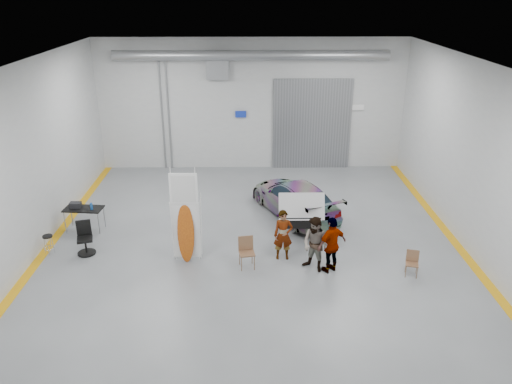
{
  "coord_description": "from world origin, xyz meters",
  "views": [
    {
      "loc": [
        -0.14,
        -14.57,
        8.11
      ],
      "look_at": [
        0.1,
        1.27,
        1.5
      ],
      "focal_mm": 35.0,
      "sensor_mm": 36.0,
      "label": 1
    }
  ],
  "objects_px": {
    "person_b": "(315,244)",
    "shop_stool": "(49,245)",
    "folding_chair_far": "(411,268)",
    "sedan_car": "(295,198)",
    "work_table": "(81,208)",
    "folding_chair_near": "(247,258)",
    "surfboard_display": "(186,224)",
    "person_a": "(283,235)",
    "office_chair": "(86,240)",
    "person_c": "(332,245)"
  },
  "relations": [
    {
      "from": "person_c",
      "to": "surfboard_display",
      "type": "height_order",
      "value": "surfboard_display"
    },
    {
      "from": "folding_chair_far",
      "to": "shop_stool",
      "type": "xyz_separation_m",
      "value": [
        -11.35,
        1.49,
        0.08
      ]
    },
    {
      "from": "person_c",
      "to": "surfboard_display",
      "type": "xyz_separation_m",
      "value": [
        -4.43,
        0.7,
        0.37
      ]
    },
    {
      "from": "person_c",
      "to": "folding_chair_far",
      "type": "distance_m",
      "value": 2.49
    },
    {
      "from": "person_c",
      "to": "office_chair",
      "type": "xyz_separation_m",
      "value": [
        -7.76,
        1.22,
        -0.42
      ]
    },
    {
      "from": "person_a",
      "to": "folding_chair_far",
      "type": "distance_m",
      "value": 3.98
    },
    {
      "from": "person_b",
      "to": "shop_stool",
      "type": "relative_size",
      "value": 2.69
    },
    {
      "from": "work_table",
      "to": "office_chair",
      "type": "distance_m",
      "value": 1.84
    },
    {
      "from": "person_b",
      "to": "surfboard_display",
      "type": "relative_size",
      "value": 0.56
    },
    {
      "from": "surfboard_display",
      "to": "office_chair",
      "type": "relative_size",
      "value": 2.86
    },
    {
      "from": "shop_stool",
      "to": "work_table",
      "type": "distance_m",
      "value": 1.89
    },
    {
      "from": "person_b",
      "to": "work_table",
      "type": "bearing_deg",
      "value": -159.58
    },
    {
      "from": "folding_chair_near",
      "to": "person_b",
      "type": "bearing_deg",
      "value": -14.66
    },
    {
      "from": "sedan_car",
      "to": "folding_chair_near",
      "type": "bearing_deg",
      "value": 40.58
    },
    {
      "from": "person_b",
      "to": "person_c",
      "type": "bearing_deg",
      "value": 31.41
    },
    {
      "from": "folding_chair_far",
      "to": "folding_chair_near",
      "type": "bearing_deg",
      "value": -170.78
    },
    {
      "from": "sedan_car",
      "to": "shop_stool",
      "type": "relative_size",
      "value": 6.97
    },
    {
      "from": "person_a",
      "to": "person_c",
      "type": "distance_m",
      "value": 1.61
    },
    {
      "from": "person_c",
      "to": "surfboard_display",
      "type": "relative_size",
      "value": 0.58
    },
    {
      "from": "shop_stool",
      "to": "office_chair",
      "type": "relative_size",
      "value": 0.6
    },
    {
      "from": "person_b",
      "to": "work_table",
      "type": "xyz_separation_m",
      "value": [
        -7.89,
        2.84,
        -0.04
      ]
    },
    {
      "from": "sedan_car",
      "to": "folding_chair_far",
      "type": "distance_m",
      "value": 5.42
    },
    {
      "from": "sedan_car",
      "to": "office_chair",
      "type": "height_order",
      "value": "sedan_car"
    },
    {
      "from": "person_b",
      "to": "folding_chair_far",
      "type": "xyz_separation_m",
      "value": [
        2.87,
        -0.37,
        -0.63
      ]
    },
    {
      "from": "folding_chair_far",
      "to": "work_table",
      "type": "relative_size",
      "value": 0.56
    },
    {
      "from": "folding_chair_near",
      "to": "surfboard_display",
      "type": "bearing_deg",
      "value": 157.11
    },
    {
      "from": "folding_chair_near",
      "to": "person_c",
      "type": "bearing_deg",
      "value": -15.39
    },
    {
      "from": "person_a",
      "to": "office_chair",
      "type": "bearing_deg",
      "value": 174.52
    },
    {
      "from": "person_b",
      "to": "work_table",
      "type": "distance_m",
      "value": 8.39
    },
    {
      "from": "work_table",
      "to": "office_chair",
      "type": "bearing_deg",
      "value": -70.12
    },
    {
      "from": "work_table",
      "to": "person_b",
      "type": "bearing_deg",
      "value": -19.81
    },
    {
      "from": "person_a",
      "to": "work_table",
      "type": "xyz_separation_m",
      "value": [
        -6.97,
        2.12,
        0.01
      ]
    },
    {
      "from": "person_a",
      "to": "folding_chair_near",
      "type": "bearing_deg",
      "value": -156.46
    },
    {
      "from": "folding_chair_near",
      "to": "shop_stool",
      "type": "height_order",
      "value": "folding_chair_near"
    },
    {
      "from": "sedan_car",
      "to": "person_a",
      "type": "relative_size",
      "value": 2.74
    },
    {
      "from": "sedan_car",
      "to": "office_chair",
      "type": "bearing_deg",
      "value": -2.0
    },
    {
      "from": "person_b",
      "to": "person_c",
      "type": "height_order",
      "value": "person_c"
    },
    {
      "from": "sedan_car",
      "to": "work_table",
      "type": "bearing_deg",
      "value": -15.48
    },
    {
      "from": "folding_chair_near",
      "to": "work_table",
      "type": "height_order",
      "value": "work_table"
    },
    {
      "from": "surfboard_display",
      "to": "folding_chair_near",
      "type": "bearing_deg",
      "value": -11.79
    },
    {
      "from": "work_table",
      "to": "sedan_car",
      "type": "bearing_deg",
      "value": 8.91
    },
    {
      "from": "office_chair",
      "to": "folding_chair_near",
      "type": "bearing_deg",
      "value": -26.17
    },
    {
      "from": "folding_chair_near",
      "to": "shop_stool",
      "type": "bearing_deg",
      "value": 161.95
    },
    {
      "from": "person_a",
      "to": "work_table",
      "type": "relative_size",
      "value": 1.2
    },
    {
      "from": "person_b",
      "to": "shop_stool",
      "type": "distance_m",
      "value": 8.57
    },
    {
      "from": "person_b",
      "to": "office_chair",
      "type": "distance_m",
      "value": 7.38
    },
    {
      "from": "surfboard_display",
      "to": "office_chair",
      "type": "height_order",
      "value": "surfboard_display"
    },
    {
      "from": "person_a",
      "to": "surfboard_display",
      "type": "relative_size",
      "value": 0.53
    },
    {
      "from": "folding_chair_near",
      "to": "office_chair",
      "type": "distance_m",
      "value": 5.31
    },
    {
      "from": "surfboard_display",
      "to": "person_a",
      "type": "bearing_deg",
      "value": 3.22
    }
  ]
}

